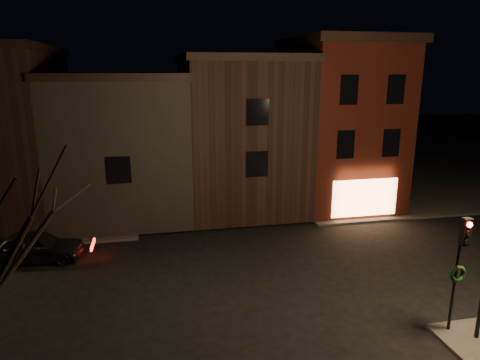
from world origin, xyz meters
name	(u,v)px	position (x,y,z in m)	size (l,w,h in m)	color
ground	(252,275)	(0.00, 0.00, 0.00)	(120.00, 120.00, 0.00)	black
sidewalk_far_right	(407,161)	(20.00, 20.00, 0.06)	(30.00, 30.00, 0.12)	#2D2B28
corner_building	(340,122)	(8.00, 9.47, 5.40)	(6.50, 8.50, 10.50)	#49160D
row_building_a	(239,131)	(1.50, 10.50, 4.83)	(7.30, 10.30, 9.40)	black
row_building_b	(124,142)	(-5.75, 10.50, 4.33)	(7.80, 10.30, 8.40)	black
traffic_signal	(460,257)	(5.60, -5.51, 2.81)	(0.58, 0.38, 4.05)	black
parked_car_a	(36,246)	(-9.54, 3.39, 0.72)	(1.70, 4.22, 1.44)	black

